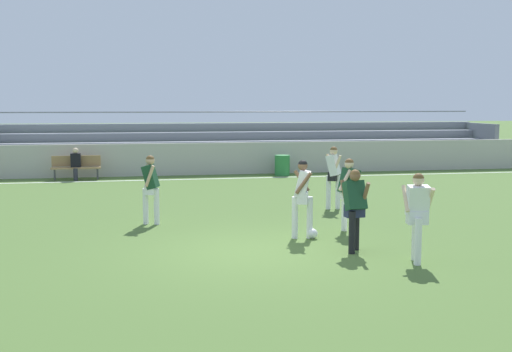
{
  "coord_description": "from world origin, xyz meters",
  "views": [
    {
      "loc": [
        -2.13,
        -11.67,
        2.88
      ],
      "look_at": [
        0.62,
        3.2,
        1.1
      ],
      "focal_mm": 43.65,
      "sensor_mm": 36.0,
      "label": 1
    }
  ],
  "objects_px": {
    "bench_far_left": "(76,165)",
    "soccer_ball": "(313,234)",
    "bleacher_stand": "(251,144)",
    "trash_bin": "(282,165)",
    "player_dark_wide_right": "(151,183)",
    "player_dark_challenging": "(349,188)",
    "player_white_overlapping": "(417,210)",
    "player_white_on_ball": "(333,172)",
    "spectator_seated": "(76,161)",
    "player_white_dropping_back": "(303,192)",
    "player_dark_deep_cover": "(355,203)"
  },
  "relations": [
    {
      "from": "bench_far_left",
      "to": "soccer_ball",
      "type": "height_order",
      "value": "bench_far_left"
    },
    {
      "from": "bleacher_stand",
      "to": "trash_bin",
      "type": "height_order",
      "value": "bleacher_stand"
    },
    {
      "from": "trash_bin",
      "to": "player_dark_wide_right",
      "type": "relative_size",
      "value": 0.49
    },
    {
      "from": "player_dark_challenging",
      "to": "soccer_ball",
      "type": "distance_m",
      "value": 1.44
    },
    {
      "from": "bench_far_left",
      "to": "trash_bin",
      "type": "xyz_separation_m",
      "value": [
        7.96,
        -0.08,
        -0.14
      ]
    },
    {
      "from": "player_dark_challenging",
      "to": "player_white_overlapping",
      "type": "relative_size",
      "value": 1.01
    },
    {
      "from": "player_white_overlapping",
      "to": "player_white_on_ball",
      "type": "bearing_deg",
      "value": 87.5
    },
    {
      "from": "spectator_seated",
      "to": "player_white_overlapping",
      "type": "bearing_deg",
      "value": -62.01
    },
    {
      "from": "player_dark_wide_right",
      "to": "soccer_ball",
      "type": "relative_size",
      "value": 7.51
    },
    {
      "from": "bleacher_stand",
      "to": "player_dark_wide_right",
      "type": "xyz_separation_m",
      "value": [
        -4.64,
        -12.6,
        -0.08
      ]
    },
    {
      "from": "bleacher_stand",
      "to": "trash_bin",
      "type": "distance_m",
      "value": 3.47
    },
    {
      "from": "player_white_dropping_back",
      "to": "soccer_ball",
      "type": "height_order",
      "value": "player_white_dropping_back"
    },
    {
      "from": "player_white_dropping_back",
      "to": "player_dark_wide_right",
      "type": "bearing_deg",
      "value": 145.4
    },
    {
      "from": "bleacher_stand",
      "to": "bench_far_left",
      "type": "height_order",
      "value": "bleacher_stand"
    },
    {
      "from": "player_dark_wide_right",
      "to": "player_white_on_ball",
      "type": "height_order",
      "value": "player_white_on_ball"
    },
    {
      "from": "bench_far_left",
      "to": "spectator_seated",
      "type": "bearing_deg",
      "value": -90.0
    },
    {
      "from": "bleacher_stand",
      "to": "player_dark_challenging",
      "type": "relative_size",
      "value": 13.64
    },
    {
      "from": "player_dark_challenging",
      "to": "player_white_dropping_back",
      "type": "height_order",
      "value": "player_white_dropping_back"
    },
    {
      "from": "trash_bin",
      "to": "soccer_ball",
      "type": "height_order",
      "value": "trash_bin"
    },
    {
      "from": "bleacher_stand",
      "to": "trash_bin",
      "type": "bearing_deg",
      "value": -78.41
    },
    {
      "from": "spectator_seated",
      "to": "player_white_dropping_back",
      "type": "bearing_deg",
      "value": -63.1
    },
    {
      "from": "bench_far_left",
      "to": "player_white_dropping_back",
      "type": "distance_m",
      "value": 12.89
    },
    {
      "from": "bench_far_left",
      "to": "spectator_seated",
      "type": "relative_size",
      "value": 1.49
    },
    {
      "from": "player_dark_challenging",
      "to": "player_dark_wide_right",
      "type": "relative_size",
      "value": 1.0
    },
    {
      "from": "player_white_dropping_back",
      "to": "player_white_overlapping",
      "type": "relative_size",
      "value": 1.03
    },
    {
      "from": "trash_bin",
      "to": "player_white_overlapping",
      "type": "xyz_separation_m",
      "value": [
        -0.66,
        -13.77,
        0.56
      ]
    },
    {
      "from": "player_white_overlapping",
      "to": "player_dark_deep_cover",
      "type": "relative_size",
      "value": 1.01
    },
    {
      "from": "bench_far_left",
      "to": "trash_bin",
      "type": "bearing_deg",
      "value": -0.55
    },
    {
      "from": "spectator_seated",
      "to": "player_dark_wide_right",
      "type": "bearing_deg",
      "value": -74.06
    },
    {
      "from": "player_white_dropping_back",
      "to": "player_white_on_ball",
      "type": "bearing_deg",
      "value": 62.77
    },
    {
      "from": "bench_far_left",
      "to": "player_dark_challenging",
      "type": "xyz_separation_m",
      "value": [
        6.98,
        -11.03,
        0.44
      ]
    },
    {
      "from": "player_white_overlapping",
      "to": "player_white_on_ball",
      "type": "distance_m",
      "value": 5.79
    },
    {
      "from": "trash_bin",
      "to": "player_white_on_ball",
      "type": "relative_size",
      "value": 0.47
    },
    {
      "from": "trash_bin",
      "to": "player_dark_deep_cover",
      "type": "height_order",
      "value": "player_dark_deep_cover"
    },
    {
      "from": "spectator_seated",
      "to": "player_white_dropping_back",
      "type": "xyz_separation_m",
      "value": [
        5.78,
        -11.39,
        0.3
      ]
    },
    {
      "from": "spectator_seated",
      "to": "player_white_overlapping",
      "type": "distance_m",
      "value": 15.56
    },
    {
      "from": "player_dark_deep_cover",
      "to": "bleacher_stand",
      "type": "bearing_deg",
      "value": 87.13
    },
    {
      "from": "soccer_ball",
      "to": "player_dark_challenging",
      "type": "bearing_deg",
      "value": 29.83
    },
    {
      "from": "spectator_seated",
      "to": "player_white_on_ball",
      "type": "xyz_separation_m",
      "value": [
        7.55,
        -7.95,
        0.32
      ]
    },
    {
      "from": "player_dark_wide_right",
      "to": "soccer_ball",
      "type": "distance_m",
      "value": 4.14
    },
    {
      "from": "player_white_on_ball",
      "to": "bench_far_left",
      "type": "bearing_deg",
      "value": 133.12
    },
    {
      "from": "player_dark_wide_right",
      "to": "player_dark_deep_cover",
      "type": "xyz_separation_m",
      "value": [
        3.83,
        -3.52,
        -0.03
      ]
    },
    {
      "from": "player_dark_wide_right",
      "to": "player_dark_deep_cover",
      "type": "relative_size",
      "value": 1.02
    },
    {
      "from": "soccer_ball",
      "to": "player_dark_deep_cover",
      "type": "bearing_deg",
      "value": -69.3
    },
    {
      "from": "spectator_seated",
      "to": "player_white_on_ball",
      "type": "height_order",
      "value": "player_white_on_ball"
    },
    {
      "from": "player_dark_challenging",
      "to": "player_dark_wide_right",
      "type": "xyz_separation_m",
      "value": [
        -4.34,
        1.69,
        -0.0
      ]
    },
    {
      "from": "bleacher_stand",
      "to": "player_white_on_ball",
      "type": "xyz_separation_m",
      "value": [
        0.28,
        -11.33,
        -0.03
      ]
    },
    {
      "from": "player_white_dropping_back",
      "to": "player_dark_wide_right",
      "type": "xyz_separation_m",
      "value": [
        -3.15,
        2.17,
        -0.02
      ]
    },
    {
      "from": "bleacher_stand",
      "to": "soccer_ball",
      "type": "xyz_separation_m",
      "value": [
        -1.29,
        -14.86,
        -0.95
      ]
    },
    {
      "from": "player_white_on_ball",
      "to": "bleacher_stand",
      "type": "bearing_deg",
      "value": 91.42
    }
  ]
}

